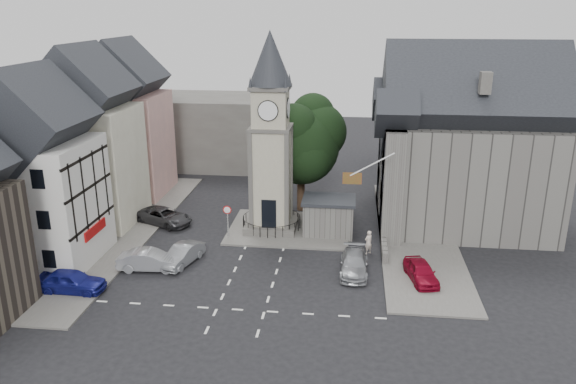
# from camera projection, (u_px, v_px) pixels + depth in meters

# --- Properties ---
(ground) EXTENTS (120.00, 120.00, 0.00)m
(ground) POSITION_uv_depth(u_px,v_px,m) (256.00, 271.00, 39.96)
(ground) COLOR black
(ground) RESTS_ON ground
(pavement_west) EXTENTS (6.00, 30.00, 0.14)m
(pavement_west) POSITION_uv_depth(u_px,v_px,m) (121.00, 230.00, 46.97)
(pavement_west) COLOR #595651
(pavement_west) RESTS_ON ground
(pavement_east) EXTENTS (6.00, 26.00, 0.14)m
(pavement_east) POSITION_uv_depth(u_px,v_px,m) (416.00, 234.00, 46.16)
(pavement_east) COLOR #595651
(pavement_east) RESTS_ON ground
(central_island) EXTENTS (10.00, 8.00, 0.16)m
(central_island) POSITION_uv_depth(u_px,v_px,m) (289.00, 229.00, 47.32)
(central_island) COLOR #595651
(central_island) RESTS_ON ground
(road_markings) EXTENTS (20.00, 8.00, 0.01)m
(road_markings) POSITION_uv_depth(u_px,v_px,m) (241.00, 310.00, 34.77)
(road_markings) COLOR silver
(road_markings) RESTS_ON ground
(clock_tower) EXTENTS (4.86, 4.86, 16.25)m
(clock_tower) POSITION_uv_depth(u_px,v_px,m) (271.00, 135.00, 44.95)
(clock_tower) COLOR #4C4944
(clock_tower) RESTS_ON ground
(stone_shelter) EXTENTS (4.30, 3.30, 3.08)m
(stone_shelter) POSITION_uv_depth(u_px,v_px,m) (329.00, 216.00, 46.02)
(stone_shelter) COLOR #5A5752
(stone_shelter) RESTS_ON ground
(town_tree) EXTENTS (7.20, 7.20, 10.80)m
(town_tree) POSITION_uv_depth(u_px,v_px,m) (301.00, 136.00, 49.81)
(town_tree) COLOR black
(town_tree) RESTS_ON ground
(warning_sign_post) EXTENTS (0.70, 0.19, 2.85)m
(warning_sign_post) POSITION_uv_depth(u_px,v_px,m) (227.00, 215.00, 44.80)
(warning_sign_post) COLOR black
(warning_sign_post) RESTS_ON ground
(terrace_pink) EXTENTS (8.10, 7.60, 12.80)m
(terrace_pink) POSITION_uv_depth(u_px,v_px,m) (126.00, 129.00, 54.69)
(terrace_pink) COLOR #E4A89C
(terrace_pink) RESTS_ON ground
(terrace_cream) EXTENTS (8.10, 7.60, 12.80)m
(terrace_cream) POSITION_uv_depth(u_px,v_px,m) (89.00, 148.00, 47.15)
(terrace_cream) COLOR beige
(terrace_cream) RESTS_ON ground
(terrace_tudor) EXTENTS (8.10, 7.60, 12.00)m
(terrace_tudor) POSITION_uv_depth(u_px,v_px,m) (39.00, 180.00, 39.73)
(terrace_tudor) COLOR silver
(terrace_tudor) RESTS_ON ground
(backdrop_west) EXTENTS (20.00, 10.00, 8.00)m
(backdrop_west) POSITION_uv_depth(u_px,v_px,m) (195.00, 130.00, 66.44)
(backdrop_west) COLOR #4C4944
(backdrop_west) RESTS_ON ground
(east_building) EXTENTS (14.40, 11.40, 12.60)m
(east_building) POSITION_uv_depth(u_px,v_px,m) (462.00, 154.00, 46.65)
(east_building) COLOR #5A5752
(east_building) RESTS_ON ground
(east_boundary_wall) EXTENTS (0.40, 16.00, 0.90)m
(east_boundary_wall) POSITION_uv_depth(u_px,v_px,m) (381.00, 220.00, 48.24)
(east_boundary_wall) COLOR #5A5752
(east_boundary_wall) RESTS_ON ground
(flagpole) EXTENTS (3.68, 0.10, 2.74)m
(flagpole) POSITION_uv_depth(u_px,v_px,m) (372.00, 165.00, 40.66)
(flagpole) COLOR white
(flagpole) RESTS_ON ground
(car_west_blue) EXTENTS (4.53, 1.88, 1.53)m
(car_west_blue) POSITION_uv_depth(u_px,v_px,m) (71.00, 281.00, 36.77)
(car_west_blue) COLOR navy
(car_west_blue) RESTS_ON ground
(car_west_silver) EXTENTS (4.63, 1.96, 1.49)m
(car_west_silver) POSITION_uv_depth(u_px,v_px,m) (150.00, 260.00, 39.88)
(car_west_silver) COLOR #ABAEB3
(car_west_silver) RESTS_ON ground
(car_west_grey) EXTENTS (5.63, 4.26, 1.42)m
(car_west_grey) POSITION_uv_depth(u_px,v_px,m) (164.00, 216.00, 48.32)
(car_west_grey) COLOR #2F2F32
(car_west_grey) RESTS_ON ground
(car_island_silver) EXTENTS (2.61, 4.48, 1.40)m
(car_island_silver) POSITION_uv_depth(u_px,v_px,m) (182.00, 255.00, 40.84)
(car_island_silver) COLOR gray
(car_island_silver) RESTS_ON ground
(car_island_east) EXTENTS (1.94, 4.70, 1.36)m
(car_island_east) POSITION_uv_depth(u_px,v_px,m) (354.00, 264.00, 39.46)
(car_island_east) COLOR gray
(car_island_east) RESTS_ON ground
(car_east_red) EXTENTS (2.45, 4.33, 1.39)m
(car_east_red) POSITION_uv_depth(u_px,v_px,m) (421.00, 272.00, 38.26)
(car_east_red) COLOR maroon
(car_east_red) RESTS_ON ground
(pedestrian) EXTENTS (0.81, 0.78, 1.87)m
(pedestrian) POSITION_uv_depth(u_px,v_px,m) (368.00, 242.00, 42.43)
(pedestrian) COLOR beige
(pedestrian) RESTS_ON ground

